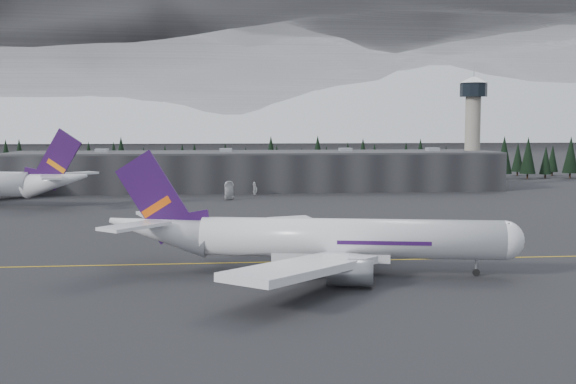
{
  "coord_description": "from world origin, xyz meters",
  "views": [
    {
      "loc": [
        -13.57,
        -113.69,
        21.67
      ],
      "look_at": [
        0.0,
        20.0,
        9.0
      ],
      "focal_mm": 45.0,
      "sensor_mm": 36.0,
      "label": 1
    }
  ],
  "objects": [
    {
      "name": "jet_main",
      "position": [
        0.64,
        -10.69,
        5.05
      ],
      "size": [
        60.36,
        55.2,
        17.92
      ],
      "rotation": [
        0.0,
        0.0,
        -0.2
      ],
      "color": "silver",
      "rests_on": "ground"
    },
    {
      "name": "control_tower",
      "position": [
        75.0,
        128.0,
        23.41
      ],
      "size": [
        10.0,
        10.0,
        37.7
      ],
      "color": "gray",
      "rests_on": "ground"
    },
    {
      "name": "gse_vehicle_a",
      "position": [
        -9.71,
        92.5,
        0.76
      ],
      "size": [
        3.95,
        5.97,
        1.52
      ],
      "primitive_type": "imported",
      "rotation": [
        0.0,
        0.0,
        0.28
      ],
      "color": "silver",
      "rests_on": "ground"
    },
    {
      "name": "mountain_ridge",
      "position": [
        0.0,
        1000.0,
        0.0
      ],
      "size": [
        4400.0,
        900.0,
        420.0
      ],
      "primitive_type": null,
      "color": "white",
      "rests_on": "ground"
    },
    {
      "name": "gse_vehicle_b",
      "position": [
        -1.34,
        106.56,
        0.68
      ],
      "size": [
        4.03,
        1.65,
        1.37
      ],
      "primitive_type": "imported",
      "rotation": [
        0.0,
        0.0,
        -1.58
      ],
      "color": "silver",
      "rests_on": "ground"
    },
    {
      "name": "ground",
      "position": [
        0.0,
        0.0,
        0.0
      ],
      "size": [
        1400.0,
        1400.0,
        0.0
      ],
      "primitive_type": "plane",
      "color": "black",
      "rests_on": "ground"
    },
    {
      "name": "taxiline",
      "position": [
        0.0,
        -2.0,
        0.01
      ],
      "size": [
        400.0,
        0.4,
        0.02
      ],
      "primitive_type": "cube",
      "color": "gold",
      "rests_on": "ground"
    },
    {
      "name": "terminal",
      "position": [
        0.0,
        125.0,
        6.3
      ],
      "size": [
        160.0,
        30.0,
        12.6
      ],
      "color": "black",
      "rests_on": "ground"
    },
    {
      "name": "treeline",
      "position": [
        0.0,
        162.0,
        7.5
      ],
      "size": [
        360.0,
        20.0,
        15.0
      ],
      "primitive_type": "cube",
      "color": "black",
      "rests_on": "ground"
    }
  ]
}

